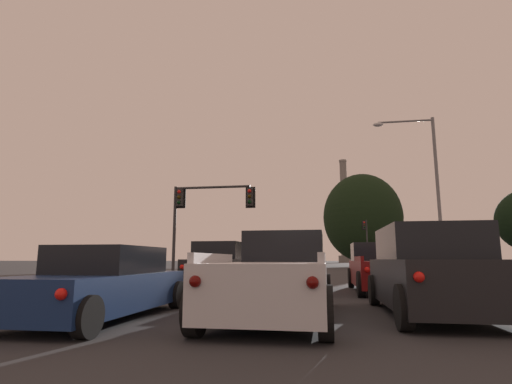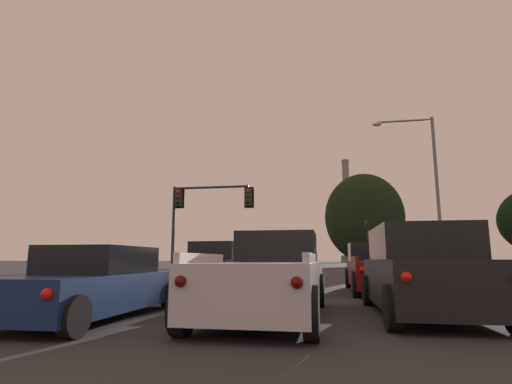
{
  "view_description": "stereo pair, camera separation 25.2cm",
  "coord_description": "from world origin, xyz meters",
  "px_view_note": "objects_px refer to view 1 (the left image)",
  "views": [
    {
      "loc": [
        1.13,
        0.4,
        1.16
      ],
      "look_at": [
        -4.28,
        33.35,
        6.81
      ],
      "focal_mm": 28.0,
      "sensor_mm": 36.0,
      "label": 1
    },
    {
      "loc": [
        1.38,
        0.44,
        1.16
      ],
      "look_at": [
        -4.28,
        33.35,
        6.81
      ],
      "focal_mm": 28.0,
      "sensor_mm": 36.0,
      "label": 2
    }
  ],
  "objects_px": {
    "suv_left_lane_front": "(222,266)",
    "smokestack": "(345,221)",
    "pickup_truck_center_lane_second": "(279,276)",
    "traffic_light_far_right": "(366,236)",
    "hatchback_center_lane_front": "(298,274)",
    "pickup_truck_right_lane_front": "(381,269)",
    "suv_right_lane_second": "(430,272)",
    "street_lamp": "(428,179)",
    "sedan_left_lane_second": "(103,284)",
    "traffic_light_overhead_left": "(202,208)"
  },
  "relations": [
    {
      "from": "suv_right_lane_second",
      "to": "street_lamp",
      "type": "xyz_separation_m",
      "value": [
        4.29,
        16.35,
        5.15
      ]
    },
    {
      "from": "suv_left_lane_front",
      "to": "traffic_light_far_right",
      "type": "distance_m",
      "value": 38.95
    },
    {
      "from": "traffic_light_overhead_left",
      "to": "traffic_light_far_right",
      "type": "bearing_deg",
      "value": 67.96
    },
    {
      "from": "suv_right_lane_second",
      "to": "suv_left_lane_front",
      "type": "xyz_separation_m",
      "value": [
        -6.35,
        7.28,
        0.0
      ]
    },
    {
      "from": "suv_left_lane_front",
      "to": "traffic_light_far_right",
      "type": "bearing_deg",
      "value": 77.05
    },
    {
      "from": "pickup_truck_center_lane_second",
      "to": "suv_left_lane_front",
      "type": "bearing_deg",
      "value": 113.0
    },
    {
      "from": "pickup_truck_right_lane_front",
      "to": "sedan_left_lane_second",
      "type": "distance_m",
      "value": 10.27
    },
    {
      "from": "street_lamp",
      "to": "smokestack",
      "type": "distance_m",
      "value": 124.6
    },
    {
      "from": "pickup_truck_right_lane_front",
      "to": "suv_right_lane_second",
      "type": "xyz_separation_m",
      "value": [
        0.1,
        -6.51,
        0.09
      ]
    },
    {
      "from": "suv_left_lane_front",
      "to": "traffic_light_far_right",
      "type": "height_order",
      "value": "traffic_light_far_right"
    },
    {
      "from": "hatchback_center_lane_front",
      "to": "traffic_light_far_right",
      "type": "xyz_separation_m",
      "value": [
        6.56,
        39.46,
        3.44
      ]
    },
    {
      "from": "pickup_truck_center_lane_second",
      "to": "suv_right_lane_second",
      "type": "bearing_deg",
      "value": 9.19
    },
    {
      "from": "hatchback_center_lane_front",
      "to": "traffic_light_far_right",
      "type": "distance_m",
      "value": 40.15
    },
    {
      "from": "traffic_light_far_right",
      "to": "traffic_light_overhead_left",
      "type": "bearing_deg",
      "value": -112.04
    },
    {
      "from": "hatchback_center_lane_front",
      "to": "smokestack",
      "type": "relative_size",
      "value": 0.11
    },
    {
      "from": "pickup_truck_center_lane_second",
      "to": "suv_right_lane_second",
      "type": "relative_size",
      "value": 1.13
    },
    {
      "from": "pickup_truck_right_lane_front",
      "to": "smokestack",
      "type": "relative_size",
      "value": 0.14
    },
    {
      "from": "suv_right_lane_second",
      "to": "smokestack",
      "type": "xyz_separation_m",
      "value": [
        6.37,
        140.62,
        13.99
      ]
    },
    {
      "from": "pickup_truck_center_lane_second",
      "to": "pickup_truck_right_lane_front",
      "type": "relative_size",
      "value": 1.0
    },
    {
      "from": "pickup_truck_right_lane_front",
      "to": "suv_right_lane_second",
      "type": "height_order",
      "value": "suv_right_lane_second"
    },
    {
      "from": "pickup_truck_center_lane_second",
      "to": "hatchback_center_lane_front",
      "type": "relative_size",
      "value": 1.32
    },
    {
      "from": "hatchback_center_lane_front",
      "to": "sedan_left_lane_second",
      "type": "height_order",
      "value": "hatchback_center_lane_front"
    },
    {
      "from": "street_lamp",
      "to": "sedan_left_lane_second",
      "type": "bearing_deg",
      "value": -121.46
    },
    {
      "from": "pickup_truck_right_lane_front",
      "to": "traffic_light_far_right",
      "type": "bearing_deg",
      "value": 84.71
    },
    {
      "from": "pickup_truck_center_lane_second",
      "to": "suv_left_lane_front",
      "type": "relative_size",
      "value": 1.12
    },
    {
      "from": "pickup_truck_center_lane_second",
      "to": "smokestack",
      "type": "height_order",
      "value": "smokestack"
    },
    {
      "from": "pickup_truck_center_lane_second",
      "to": "traffic_light_overhead_left",
      "type": "height_order",
      "value": "traffic_light_overhead_left"
    },
    {
      "from": "smokestack",
      "to": "pickup_truck_center_lane_second",
      "type": "bearing_deg",
      "value": -93.87
    },
    {
      "from": "suv_right_lane_second",
      "to": "sedan_left_lane_second",
      "type": "xyz_separation_m",
      "value": [
        -6.6,
        -1.45,
        -0.23
      ]
    },
    {
      "from": "sedan_left_lane_second",
      "to": "street_lamp",
      "type": "distance_m",
      "value": 21.55
    },
    {
      "from": "pickup_truck_center_lane_second",
      "to": "traffic_light_far_right",
      "type": "height_order",
      "value": "traffic_light_far_right"
    },
    {
      "from": "pickup_truck_center_lane_second",
      "to": "street_lamp",
      "type": "bearing_deg",
      "value": 66.76
    },
    {
      "from": "suv_left_lane_front",
      "to": "smokestack",
      "type": "relative_size",
      "value": 0.13
    },
    {
      "from": "traffic_light_far_right",
      "to": "suv_left_lane_front",
      "type": "bearing_deg",
      "value": -104.65
    },
    {
      "from": "suv_right_lane_second",
      "to": "traffic_light_overhead_left",
      "type": "height_order",
      "value": "traffic_light_overhead_left"
    },
    {
      "from": "pickup_truck_center_lane_second",
      "to": "street_lamp",
      "type": "height_order",
      "value": "street_lamp"
    },
    {
      "from": "suv_left_lane_front",
      "to": "smokestack",
      "type": "bearing_deg",
      "value": 86.24
    },
    {
      "from": "pickup_truck_center_lane_second",
      "to": "smokestack",
      "type": "distance_m",
      "value": 142.11
    },
    {
      "from": "hatchback_center_lane_front",
      "to": "pickup_truck_right_lane_front",
      "type": "bearing_deg",
      "value": 23.39
    },
    {
      "from": "suv_right_lane_second",
      "to": "sedan_left_lane_second",
      "type": "height_order",
      "value": "suv_right_lane_second"
    },
    {
      "from": "street_lamp",
      "to": "pickup_truck_center_lane_second",
      "type": "bearing_deg",
      "value": -113.89
    },
    {
      "from": "pickup_truck_right_lane_front",
      "to": "street_lamp",
      "type": "height_order",
      "value": "street_lamp"
    },
    {
      "from": "traffic_light_far_right",
      "to": "street_lamp",
      "type": "xyz_separation_m",
      "value": [
        0.82,
        -28.49,
        1.94
      ]
    },
    {
      "from": "traffic_light_far_right",
      "to": "smokestack",
      "type": "relative_size",
      "value": 0.16
    },
    {
      "from": "suv_right_lane_second",
      "to": "suv_left_lane_front",
      "type": "distance_m",
      "value": 9.66
    },
    {
      "from": "sedan_left_lane_second",
      "to": "hatchback_center_lane_front",
      "type": "bearing_deg",
      "value": 62.44
    },
    {
      "from": "pickup_truck_center_lane_second",
      "to": "traffic_light_overhead_left",
      "type": "relative_size",
      "value": 1.01
    },
    {
      "from": "sedan_left_lane_second",
      "to": "pickup_truck_center_lane_second",
      "type": "bearing_deg",
      "value": 15.42
    },
    {
      "from": "pickup_truck_center_lane_second",
      "to": "hatchback_center_lane_front",
      "type": "xyz_separation_m",
      "value": [
        0.07,
        5.85,
        -0.14
      ]
    },
    {
      "from": "pickup_truck_center_lane_second",
      "to": "pickup_truck_right_lane_front",
      "type": "xyz_separation_m",
      "value": [
        3.06,
        6.98,
        0.0
      ]
    }
  ]
}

